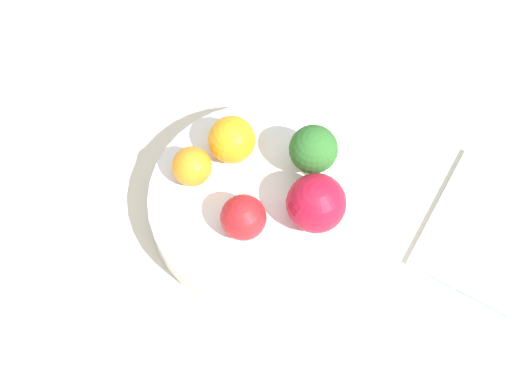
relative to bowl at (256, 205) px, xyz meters
The scene contains 9 objects.
ground_plane 0.04m from the bowl, ahead, with size 6.00×6.00×0.00m, color gray.
table_surface 0.03m from the bowl, ahead, with size 1.20×1.20×0.02m.
bowl is the anchor object (origin of this frame).
broccoli 0.09m from the bowl, 128.96° to the right, with size 0.05×0.05×0.06m.
apple_red 0.06m from the bowl, 91.04° to the left, with size 0.04×0.04×0.04m.
apple_green 0.08m from the bowl, behind, with size 0.06×0.06×0.06m.
orange_front 0.07m from the bowl, 44.57° to the right, with size 0.05×0.05×0.05m.
orange_back 0.08m from the bowl, ahead, with size 0.04×0.04×0.04m.
napkin 0.24m from the bowl, 164.35° to the right, with size 0.13×0.17×0.01m.
Camera 1 is at (-0.11, 0.29, 0.71)m, focal length 50.00 mm.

